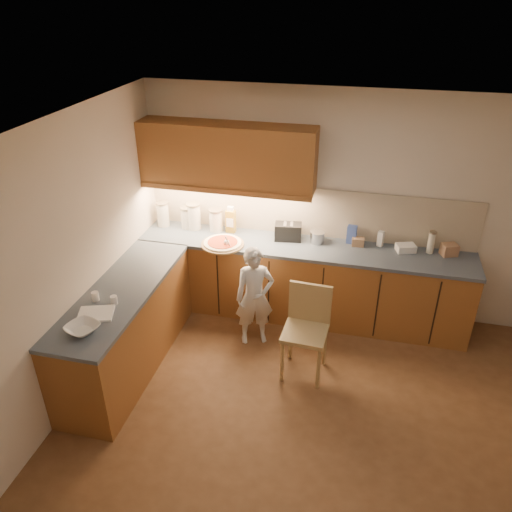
% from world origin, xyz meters
% --- Properties ---
extents(room, '(4.54, 4.50, 2.62)m').
position_xyz_m(room, '(0.00, 0.00, 1.68)').
color(room, brown).
rests_on(room, ground).
extents(l_counter, '(3.77, 2.62, 0.92)m').
position_xyz_m(l_counter, '(-0.92, 1.25, 0.46)').
color(l_counter, '#965C2B').
rests_on(l_counter, ground).
extents(backsplash, '(3.75, 0.02, 0.58)m').
position_xyz_m(backsplash, '(-0.38, 1.99, 1.21)').
color(backsplash, '#BBAC90').
rests_on(backsplash, l_counter).
extents(upper_cabinets, '(1.95, 0.36, 0.73)m').
position_xyz_m(upper_cabinets, '(-1.27, 1.82, 1.85)').
color(upper_cabinets, '#965C2B').
rests_on(upper_cabinets, ground).
extents(pizza_on_board, '(0.48, 0.48, 0.19)m').
position_xyz_m(pizza_on_board, '(-1.26, 1.50, 0.94)').
color(pizza_on_board, '#A18250').
rests_on(pizza_on_board, l_counter).
extents(child, '(0.49, 0.41, 1.14)m').
position_xyz_m(child, '(-0.79, 1.08, 0.57)').
color(child, silver).
rests_on(child, ground).
extents(wooden_chair, '(0.45, 0.45, 0.95)m').
position_xyz_m(wooden_chair, '(-0.18, 0.76, 0.55)').
color(wooden_chair, tan).
rests_on(wooden_chair, ground).
extents(mixing_bowl, '(0.35, 0.35, 0.07)m').
position_xyz_m(mixing_bowl, '(-1.95, -0.29, 0.95)').
color(mixing_bowl, white).
rests_on(mixing_bowl, l_counter).
extents(canister_a, '(0.15, 0.15, 0.30)m').
position_xyz_m(canister_a, '(-2.10, 1.83, 1.07)').
color(canister_a, silver).
rests_on(canister_a, l_counter).
extents(canister_b, '(0.15, 0.15, 0.27)m').
position_xyz_m(canister_b, '(-1.80, 1.83, 1.05)').
color(canister_b, silver).
rests_on(canister_b, l_counter).
extents(canister_c, '(0.17, 0.17, 0.32)m').
position_xyz_m(canister_c, '(-1.71, 1.83, 1.08)').
color(canister_c, white).
rests_on(canister_c, l_counter).
extents(canister_d, '(0.17, 0.17, 0.27)m').
position_xyz_m(canister_d, '(-1.44, 1.84, 1.06)').
color(canister_d, white).
rests_on(canister_d, l_counter).
extents(oil_jug, '(0.11, 0.08, 0.32)m').
position_xyz_m(oil_jug, '(-1.26, 1.85, 1.07)').
color(oil_jug, '#AC8722').
rests_on(oil_jug, l_counter).
extents(toaster, '(0.32, 0.21, 0.20)m').
position_xyz_m(toaster, '(-0.57, 1.81, 1.02)').
color(toaster, black).
rests_on(toaster, l_counter).
extents(steel_pot, '(0.17, 0.17, 0.13)m').
position_xyz_m(steel_pot, '(-0.24, 1.82, 0.99)').
color(steel_pot, '#B3B3B8').
rests_on(steel_pot, l_counter).
extents(blue_box, '(0.11, 0.09, 0.21)m').
position_xyz_m(blue_box, '(0.14, 1.89, 1.02)').
color(blue_box, '#334B99').
rests_on(blue_box, l_counter).
extents(card_box_a, '(0.14, 0.10, 0.09)m').
position_xyz_m(card_box_a, '(0.22, 1.84, 0.97)').
color(card_box_a, '#A87F5A').
rests_on(card_box_a, l_counter).
extents(white_bottle, '(0.08, 0.08, 0.18)m').
position_xyz_m(white_bottle, '(0.46, 1.89, 1.01)').
color(white_bottle, silver).
rests_on(white_bottle, l_counter).
extents(flat_pack, '(0.23, 0.19, 0.08)m').
position_xyz_m(flat_pack, '(0.74, 1.83, 0.96)').
color(flat_pack, white).
rests_on(flat_pack, l_counter).
extents(tall_jar, '(0.08, 0.08, 0.25)m').
position_xyz_m(tall_jar, '(0.99, 1.86, 1.05)').
color(tall_jar, white).
rests_on(tall_jar, l_counter).
extents(card_box_b, '(0.20, 0.18, 0.13)m').
position_xyz_m(card_box_b, '(1.19, 1.85, 0.98)').
color(card_box_b, tan).
rests_on(card_box_b, l_counter).
extents(dough_cloth, '(0.36, 0.32, 0.02)m').
position_xyz_m(dough_cloth, '(-1.97, -0.04, 0.93)').
color(dough_cloth, white).
rests_on(dough_cloth, l_counter).
extents(spice_jar_a, '(0.08, 0.08, 0.09)m').
position_xyz_m(spice_jar_a, '(-2.08, 0.16, 0.96)').
color(spice_jar_a, silver).
rests_on(spice_jar_a, l_counter).
extents(spice_jar_b, '(0.07, 0.07, 0.08)m').
position_xyz_m(spice_jar_b, '(-1.89, 0.15, 0.96)').
color(spice_jar_b, white).
rests_on(spice_jar_b, l_counter).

